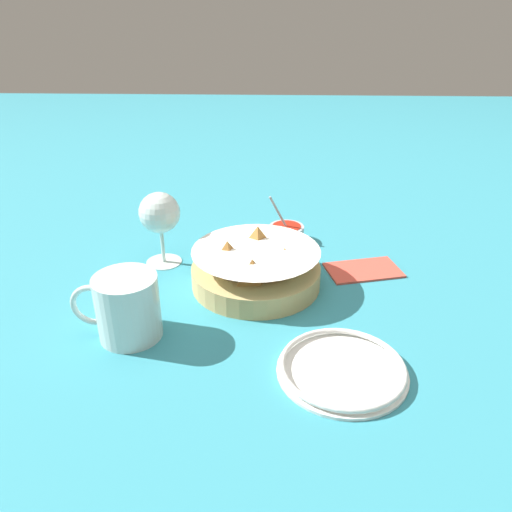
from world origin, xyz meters
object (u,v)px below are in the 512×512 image
at_px(beer_mug, 127,309).
at_px(sauce_cup, 286,233).
at_px(wine_glass, 160,215).
at_px(side_plate, 342,368).
at_px(food_basket, 256,269).

bearing_deg(beer_mug, sauce_cup, -125.44).
xyz_separation_m(sauce_cup, beer_mug, (0.24, 0.34, 0.03)).
relative_size(wine_glass, side_plate, 0.79).
bearing_deg(wine_glass, beer_mug, 89.25).
height_order(food_basket, beer_mug, beer_mug).
bearing_deg(food_basket, side_plate, 118.42).
bearing_deg(beer_mug, side_plate, 166.46).
bearing_deg(side_plate, sauce_cup, -80.45).
relative_size(wine_glass, beer_mug, 1.06).
xyz_separation_m(food_basket, beer_mug, (0.19, 0.16, 0.01)).
relative_size(food_basket, beer_mug, 1.70).
bearing_deg(wine_glass, side_plate, 134.68).
height_order(food_basket, sauce_cup, sauce_cup).
relative_size(beer_mug, side_plate, 0.74).
bearing_deg(side_plate, beer_mug, -13.54).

